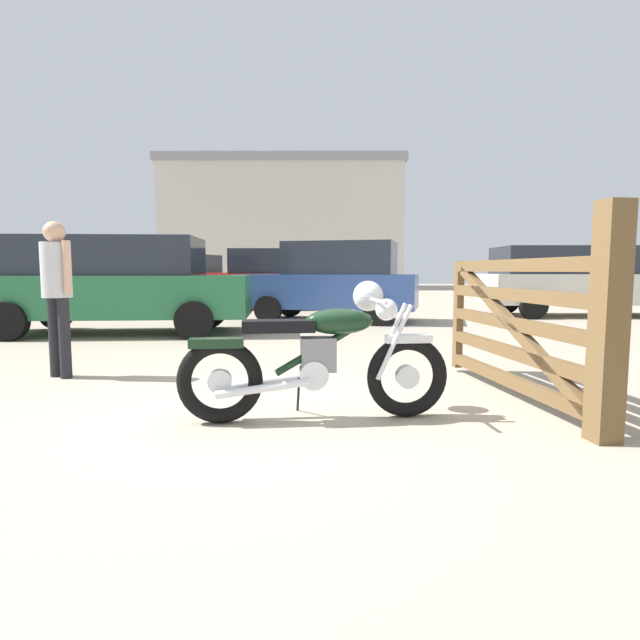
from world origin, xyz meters
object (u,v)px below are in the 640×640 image
white_estate_far (575,279)px  blue_hatchback_right (185,276)px  timber_gate (531,323)px  bystander (57,282)px  pale_sedan_back (334,281)px  dark_sedan_left (112,282)px  red_hatchback_near (90,282)px  vintage_motorcycle (322,356)px  silver_sedan_mid (266,278)px

white_estate_far → blue_hatchback_right: blue_hatchback_right is taller
timber_gate → bystander: (-4.63, 0.79, 0.32)m
pale_sedan_back → dark_sedan_left: bearing=43.9°
timber_gate → red_hatchback_near: size_ratio=0.59×
pale_sedan_back → blue_hatchback_right: 11.28m
white_estate_far → red_hatchback_near: size_ratio=1.14×
red_hatchback_near → blue_hatchback_right: 7.67m
timber_gate → dark_sedan_left: bearing=40.1°
bystander → pale_sedan_back: pale_sedan_back is taller
white_estate_far → blue_hatchback_right: bearing=145.7°
dark_sedan_left → timber_gate: bearing=-45.6°
pale_sedan_back → blue_hatchback_right: same height
red_hatchback_near → pale_sedan_back: (6.54, -1.45, 0.08)m
timber_gate → white_estate_far: size_ratio=0.52×
vintage_motorcycle → timber_gate: (1.72, 0.52, 0.21)m
pale_sedan_back → blue_hatchback_right: size_ratio=1.00×
silver_sedan_mid → dark_sedan_left: bearing=69.5°
silver_sedan_mid → pale_sedan_back: size_ratio=0.98×
silver_sedan_mid → dark_sedan_left: size_ratio=0.82×
timber_gate → blue_hatchback_right: (-8.66, 16.28, 0.21)m
silver_sedan_mid → blue_hatchback_right: bearing=-56.8°
red_hatchback_near → dark_sedan_left: bearing=-58.2°
bystander → red_hatchback_near: (-3.91, 7.82, -0.18)m
dark_sedan_left → red_hatchback_near: (-2.65, 4.10, -0.10)m
timber_gate → silver_sedan_mid: 11.56m
timber_gate → dark_sedan_left: 7.42m
white_estate_far → vintage_motorcycle: bearing=-125.3°
vintage_motorcycle → white_estate_far: bearing=47.6°
blue_hatchback_right → timber_gate: bearing=128.0°
white_estate_far → blue_hatchback_right: 14.67m
bystander → silver_sedan_mid: size_ratio=0.41×
timber_gate → pale_sedan_back: size_ratio=0.61×
dark_sedan_left → bystander: bearing=-79.4°
red_hatchback_near → timber_gate: bearing=-46.3°
timber_gate → pale_sedan_back: 7.44m
timber_gate → red_hatchback_near: (-8.54, 8.61, 0.13)m
white_estate_far → dark_sedan_left: (-9.90, -4.37, 0.00)m
silver_sedan_mid → vintage_motorcycle: bearing=97.0°
dark_sedan_left → blue_hatchback_right: blue_hatchback_right is taller
vintage_motorcycle → red_hatchback_near: (-6.82, 9.13, 0.34)m
timber_gate → white_estate_far: (4.01, 8.88, 0.24)m
red_hatchback_near → silver_sedan_mid: bearing=25.3°
timber_gate → bystander: 4.71m
vintage_motorcycle → blue_hatchback_right: (-6.94, 16.80, 0.43)m
white_estate_far → pale_sedan_back: pale_sedan_back is taller
vintage_motorcycle → silver_sedan_mid: bearing=91.5°
bystander → silver_sedan_mid: bearing=23.0°
vintage_motorcycle → timber_gate: bearing=5.8°
white_estate_far → dark_sedan_left: bearing=-160.2°
silver_sedan_mid → white_estate_far: (8.23, -1.88, 0.02)m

